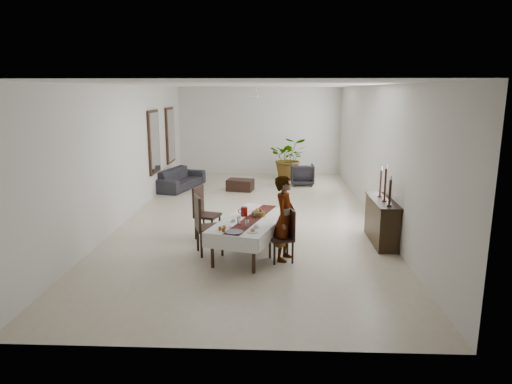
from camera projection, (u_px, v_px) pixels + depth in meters
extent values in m
cube|color=beige|center=(251.00, 216.00, 11.39)|extent=(6.00, 12.00, 0.00)
cube|color=white|center=(251.00, 85.00, 10.70)|extent=(6.00, 12.00, 0.02)
cube|color=silver|center=(260.00, 131.00, 16.90)|extent=(6.00, 0.02, 3.20)
cube|color=silver|center=(223.00, 223.00, 5.19)|extent=(6.00, 0.02, 3.20)
cube|color=silver|center=(129.00, 152.00, 11.17)|extent=(0.02, 12.00, 3.20)
cube|color=silver|center=(376.00, 153.00, 10.92)|extent=(0.02, 12.00, 3.20)
cube|color=black|center=(252.00, 220.00, 8.75)|extent=(1.46, 2.28, 0.04)
cylinder|color=black|center=(212.00, 251.00, 8.03)|extent=(0.08, 0.08, 0.62)
cylinder|color=black|center=(254.00, 256.00, 7.78)|extent=(0.08, 0.08, 0.62)
cylinder|color=black|center=(251.00, 221.00, 9.87)|extent=(0.08, 0.08, 0.62)
cylinder|color=black|center=(286.00, 224.00, 9.62)|extent=(0.08, 0.08, 0.62)
cube|color=white|center=(252.00, 219.00, 8.75)|extent=(1.66, 2.48, 0.01)
cube|color=silver|center=(228.00, 223.00, 8.94)|extent=(0.67, 2.17, 0.26)
cube|color=white|center=(278.00, 228.00, 8.61)|extent=(0.67, 2.17, 0.26)
cube|color=white|center=(230.00, 243.00, 7.73)|extent=(1.00, 0.31, 0.26)
cube|color=white|center=(270.00, 211.00, 9.82)|extent=(1.00, 0.31, 0.26)
cube|color=#5C211A|center=(252.00, 219.00, 8.75)|extent=(0.94, 2.19, 0.00)
cylinder|color=maroon|center=(244.00, 212.00, 8.92)|extent=(0.16, 0.16, 0.18)
torus|color=maroon|center=(241.00, 211.00, 8.94)|extent=(0.11, 0.05, 0.11)
cylinder|color=white|center=(247.00, 223.00, 8.17)|extent=(0.06, 0.06, 0.15)
cylinder|color=silver|center=(239.00, 221.00, 8.31)|extent=(0.06, 0.06, 0.15)
cylinder|color=white|center=(255.00, 214.00, 8.76)|extent=(0.06, 0.06, 0.15)
cylinder|color=white|center=(256.00, 226.00, 8.17)|extent=(0.08, 0.08, 0.05)
cylinder|color=silver|center=(256.00, 227.00, 8.17)|extent=(0.13, 0.13, 0.01)
cylinder|color=white|center=(234.00, 220.00, 8.54)|extent=(0.08, 0.08, 0.05)
cylinder|color=silver|center=(234.00, 221.00, 8.55)|extent=(0.13, 0.13, 0.01)
cylinder|color=white|center=(253.00, 232.00, 7.92)|extent=(0.21, 0.21, 0.01)
sphere|color=tan|center=(253.00, 230.00, 7.92)|extent=(0.08, 0.08, 0.08)
cylinder|color=silver|center=(226.00, 226.00, 8.22)|extent=(0.21, 0.21, 0.01)
cylinder|color=white|center=(247.00, 211.00, 9.28)|extent=(0.21, 0.21, 0.01)
cylinder|color=#3B3B3F|center=(234.00, 232.00, 7.89)|extent=(0.32, 0.32, 0.02)
cylinder|color=brown|center=(223.00, 230.00, 7.93)|extent=(0.06, 0.06, 0.07)
cylinder|color=brown|center=(220.00, 229.00, 8.00)|extent=(0.06, 0.06, 0.07)
cylinder|color=#946515|center=(224.00, 227.00, 8.07)|extent=(0.06, 0.06, 0.07)
cylinder|color=brown|center=(258.00, 214.00, 8.92)|extent=(0.26, 0.26, 0.09)
sphere|color=#9D190F|center=(260.00, 210.00, 8.92)|extent=(0.08, 0.08, 0.08)
sphere|color=olive|center=(257.00, 210.00, 8.95)|extent=(0.07, 0.07, 0.07)
sphere|color=gold|center=(258.00, 211.00, 8.87)|extent=(0.07, 0.07, 0.07)
cube|color=black|center=(281.00, 238.00, 8.32)|extent=(0.50, 0.50, 0.05)
cylinder|color=black|center=(293.00, 253.00, 8.25)|extent=(0.05, 0.05, 0.41)
cylinder|color=black|center=(287.00, 247.00, 8.57)|extent=(0.05, 0.05, 0.41)
cylinder|color=black|center=(274.00, 254.00, 8.18)|extent=(0.05, 0.05, 0.41)
cylinder|color=black|center=(270.00, 248.00, 8.50)|extent=(0.05, 0.05, 0.41)
cube|color=black|center=(291.00, 223.00, 8.30)|extent=(0.14, 0.41, 0.53)
cube|color=black|center=(275.00, 212.00, 9.89)|extent=(0.48, 0.48, 0.05)
cylinder|color=black|center=(284.00, 226.00, 9.75)|extent=(0.05, 0.05, 0.47)
cylinder|color=black|center=(284.00, 221.00, 10.13)|extent=(0.05, 0.05, 0.47)
cylinder|color=black|center=(266.00, 226.00, 9.76)|extent=(0.05, 0.05, 0.47)
cylinder|color=black|center=(266.00, 221.00, 10.15)|extent=(0.05, 0.05, 0.47)
cube|color=black|center=(286.00, 197.00, 9.81)|extent=(0.05, 0.48, 0.61)
cube|color=black|center=(210.00, 228.00, 8.71)|extent=(0.62, 0.62, 0.06)
cylinder|color=black|center=(198.00, 239.00, 8.89)|extent=(0.06, 0.06, 0.48)
cylinder|color=black|center=(202.00, 246.00, 8.52)|extent=(0.06, 0.06, 0.48)
cylinder|color=black|center=(218.00, 237.00, 9.01)|extent=(0.06, 0.06, 0.48)
cylinder|color=black|center=(222.00, 243.00, 8.64)|extent=(0.06, 0.06, 0.48)
cube|color=black|center=(198.00, 212.00, 8.57)|extent=(0.20, 0.47, 0.62)
cube|color=black|center=(208.00, 216.00, 9.65)|extent=(0.58, 0.58, 0.05)
cylinder|color=black|center=(204.00, 224.00, 9.94)|extent=(0.06, 0.06, 0.46)
cylinder|color=black|center=(196.00, 229.00, 9.59)|extent=(0.06, 0.06, 0.46)
cylinder|color=black|center=(220.00, 226.00, 9.81)|extent=(0.06, 0.06, 0.46)
cylinder|color=black|center=(212.00, 231.00, 9.46)|extent=(0.06, 0.06, 0.46)
cube|color=black|center=(198.00, 200.00, 9.65)|extent=(0.18, 0.46, 0.59)
imported|color=gray|center=(285.00, 218.00, 8.33)|extent=(0.53, 0.66, 1.58)
cube|color=black|center=(381.00, 222.00, 9.36)|extent=(0.39, 1.46, 0.88)
cube|color=black|center=(383.00, 200.00, 9.26)|extent=(0.43, 1.52, 0.03)
cylinder|color=black|center=(389.00, 205.00, 8.73)|extent=(0.10, 0.10, 0.03)
cylinder|color=black|center=(390.00, 192.00, 8.67)|extent=(0.05, 0.05, 0.49)
cylinder|color=beige|center=(391.00, 178.00, 8.61)|extent=(0.04, 0.04, 0.08)
cylinder|color=black|center=(384.00, 201.00, 9.11)|extent=(0.10, 0.10, 0.03)
cylinder|color=black|center=(385.00, 184.00, 9.04)|extent=(0.05, 0.05, 0.63)
cylinder|color=silver|center=(387.00, 167.00, 8.96)|extent=(0.04, 0.04, 0.08)
cylinder|color=black|center=(380.00, 196.00, 9.49)|extent=(0.10, 0.10, 0.03)
cylinder|color=black|center=(381.00, 183.00, 9.43)|extent=(0.05, 0.05, 0.54)
cylinder|color=beige|center=(382.00, 168.00, 9.36)|extent=(0.04, 0.04, 0.08)
imported|color=#28262B|center=(180.00, 179.00, 14.61)|extent=(1.38, 2.28, 0.62)
imported|color=#252328|center=(302.00, 174.00, 15.12)|extent=(0.76, 0.78, 0.70)
cube|color=black|center=(240.00, 185.00, 14.29)|extent=(0.89, 0.68, 0.35)
imported|color=#355C25|center=(289.00, 158.00, 16.13)|extent=(1.39, 1.22, 1.48)
cube|color=black|center=(154.00, 142.00, 13.31)|extent=(0.06, 1.05, 1.85)
cube|color=white|center=(155.00, 142.00, 13.31)|extent=(0.01, 0.90, 1.70)
cube|color=black|center=(170.00, 135.00, 15.36)|extent=(0.06, 1.05, 1.85)
cube|color=silver|center=(171.00, 135.00, 15.36)|extent=(0.01, 0.90, 1.70)
cylinder|color=silver|center=(256.00, 90.00, 13.64)|extent=(0.04, 0.04, 0.20)
cylinder|color=silver|center=(256.00, 96.00, 13.69)|extent=(0.16, 0.16, 0.08)
cube|color=silver|center=(257.00, 96.00, 14.03)|extent=(0.10, 0.55, 0.01)
cube|color=silver|center=(256.00, 97.00, 13.35)|extent=(0.10, 0.55, 0.01)
cube|color=silver|center=(268.00, 96.00, 13.67)|extent=(0.55, 0.10, 0.01)
cube|color=white|center=(245.00, 96.00, 13.70)|extent=(0.55, 0.10, 0.01)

